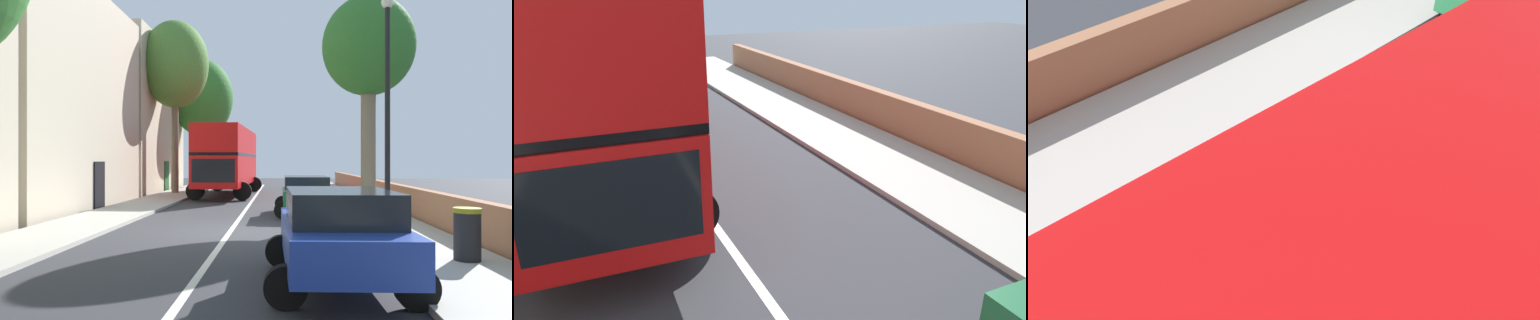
% 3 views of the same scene
% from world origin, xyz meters
% --- Properties ---
extents(double_decker_bus, '(3.79, 10.76, 4.06)m').
position_xyz_m(double_decker_bus, '(-1.70, 14.36, 2.35)').
color(double_decker_bus, red).
rests_on(double_decker_bus, ground).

